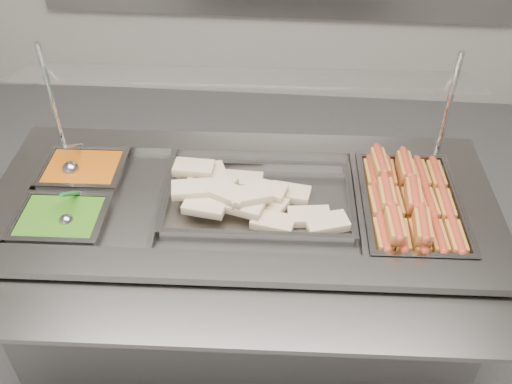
# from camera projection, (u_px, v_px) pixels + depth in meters

# --- Properties ---
(steam_counter) EXTENTS (1.76, 0.83, 0.83)m
(steam_counter) POSITION_uv_depth(u_px,v_px,m) (244.00, 277.00, 2.23)
(steam_counter) COLOR slate
(steam_counter) RESTS_ON ground
(tray_rail) EXTENTS (1.67, 0.41, 0.05)m
(tray_rail) POSITION_uv_depth(u_px,v_px,m) (232.00, 315.00, 1.63)
(tray_rail) COLOR slate
(tray_rail) RESTS_ON steam_counter
(sneeze_guard) EXTENTS (1.53, 0.33, 0.41)m
(sneeze_guard) POSITION_uv_depth(u_px,v_px,m) (245.00, 80.00, 1.90)
(sneeze_guard) COLOR silver
(sneeze_guard) RESTS_ON steam_counter
(pan_hotdogs) EXTENTS (0.33, 0.52, 0.09)m
(pan_hotdogs) POSITION_uv_depth(u_px,v_px,m) (410.00, 210.00, 1.96)
(pan_hotdogs) COLOR gray
(pan_hotdogs) RESTS_ON steam_counter
(pan_wraps) EXTENTS (0.64, 0.39, 0.06)m
(pan_wraps) POSITION_uv_depth(u_px,v_px,m) (259.00, 202.00, 1.97)
(pan_wraps) COLOR gray
(pan_wraps) RESTS_ON steam_counter
(pan_beans) EXTENTS (0.29, 0.23, 0.09)m
(pan_beans) POSITION_uv_depth(u_px,v_px,m) (85.00, 175.00, 2.11)
(pan_beans) COLOR gray
(pan_beans) RESTS_ON steam_counter
(pan_peas) EXTENTS (0.29, 0.23, 0.09)m
(pan_peas) POSITION_uv_depth(u_px,v_px,m) (62.00, 225.00, 1.90)
(pan_peas) COLOR gray
(pan_peas) RESTS_ON steam_counter
(hotdogs_in_buns) EXTENTS (0.30, 0.49, 0.11)m
(hotdogs_in_buns) POSITION_uv_depth(u_px,v_px,m) (408.00, 201.00, 1.94)
(hotdogs_in_buns) COLOR #A85A23
(hotdogs_in_buns) RESTS_ON pan_hotdogs
(tortilla_wraps) EXTENTS (0.62, 0.32, 0.09)m
(tortilla_wraps) POSITION_uv_depth(u_px,v_px,m) (240.00, 195.00, 1.94)
(tortilla_wraps) COLOR tan
(tortilla_wraps) RESTS_ON pan_wraps
(ladle) EXTENTS (0.06, 0.18, 0.14)m
(ladle) POSITION_uv_depth(u_px,v_px,m) (71.00, 168.00, 2.07)
(ladle) COLOR #A7A7AC
(ladle) RESTS_ON pan_beans
(serving_spoon) EXTENTS (0.05, 0.16, 0.13)m
(serving_spoon) POSITION_uv_depth(u_px,v_px,m) (67.00, 216.00, 1.87)
(serving_spoon) COLOR #A7A7AC
(serving_spoon) RESTS_ON pan_peas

